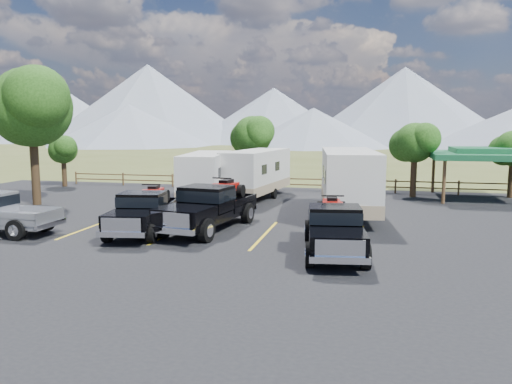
% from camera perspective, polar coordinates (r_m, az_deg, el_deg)
% --- Properties ---
extents(ground, '(320.00, 320.00, 0.00)m').
position_cam_1_polar(ground, '(17.79, -8.07, -7.45)').
color(ground, '#495022').
rests_on(ground, ground).
extents(asphalt_lot, '(44.00, 34.00, 0.04)m').
position_cam_1_polar(asphalt_lot, '(20.53, -5.10, -5.29)').
color(asphalt_lot, black).
rests_on(asphalt_lot, ground).
extents(stall_lines, '(12.12, 5.50, 0.01)m').
position_cam_1_polar(stall_lines, '(21.45, -4.29, -4.65)').
color(stall_lines, gold).
rests_on(stall_lines, asphalt_lot).
extents(tree_big_nw, '(5.54, 5.18, 7.84)m').
position_cam_1_polar(tree_big_nw, '(31.28, -24.32, 8.81)').
color(tree_big_nw, black).
rests_on(tree_big_nw, ground).
extents(tree_ne_a, '(3.11, 2.92, 4.76)m').
position_cam_1_polar(tree_ne_a, '(33.19, 17.65, 5.38)').
color(tree_ne_a, black).
rests_on(tree_ne_a, ground).
extents(tree_north, '(3.46, 3.24, 5.25)m').
position_cam_1_polar(tree_north, '(36.00, -0.44, 6.45)').
color(tree_north, black).
rests_on(tree_north, ground).
extents(tree_nw_small, '(2.59, 2.43, 3.85)m').
position_cam_1_polar(tree_nw_small, '(39.84, -21.20, 4.54)').
color(tree_nw_small, black).
rests_on(tree_nw_small, ground).
extents(rail_fence, '(36.12, 0.12, 1.00)m').
position_cam_1_polar(rail_fence, '(35.02, 5.81, 1.08)').
color(rail_fence, brown).
rests_on(rail_fence, ground).
extents(pavilion, '(6.20, 6.20, 3.22)m').
position_cam_1_polar(pavilion, '(33.79, 24.43, 3.90)').
color(pavilion, brown).
rests_on(pavilion, ground).
extents(mountain_range, '(209.00, 71.00, 20.00)m').
position_cam_1_polar(mountain_range, '(122.83, 6.34, 9.19)').
color(mountain_range, gray).
rests_on(mountain_range, ground).
extents(rig_left, '(2.72, 6.04, 1.95)m').
position_cam_1_polar(rig_left, '(21.93, -12.67, -2.06)').
color(rig_left, black).
rests_on(rig_left, asphalt_lot).
extents(rig_center, '(3.09, 6.77, 2.18)m').
position_cam_1_polar(rig_center, '(21.96, -5.35, -1.60)').
color(rig_center, black).
rests_on(rig_center, asphalt_lot).
extents(rig_right, '(2.63, 6.01, 1.94)m').
position_cam_1_polar(rig_right, '(18.13, 8.92, -4.01)').
color(rig_right, black).
rests_on(rig_right, asphalt_lot).
extents(trailer_left, '(3.06, 8.44, 2.92)m').
position_cam_1_polar(trailer_left, '(29.65, -5.72, 1.75)').
color(trailer_left, silver).
rests_on(trailer_left, asphalt_lot).
extents(trailer_center, '(3.18, 8.71, 3.01)m').
position_cam_1_polar(trailer_center, '(31.02, 0.09, 2.14)').
color(trailer_center, silver).
rests_on(trailer_center, asphalt_lot).
extents(trailer_right, '(3.36, 9.62, 3.32)m').
position_cam_1_polar(trailer_right, '(25.26, 10.55, 1.11)').
color(trailer_right, silver).
rests_on(trailer_right, asphalt_lot).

